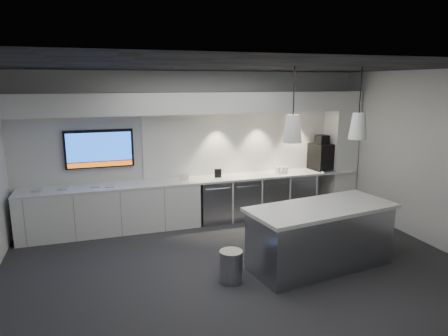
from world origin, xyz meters
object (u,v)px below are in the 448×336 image
object	(u,v)px
wall_tv	(99,149)
coffee_machine	(321,156)
bin	(231,266)
island	(320,236)

from	to	relation	value
wall_tv	coffee_machine	xyz separation A→B (m)	(4.63, -0.25, -0.35)
bin	coffee_machine	distance (m)	4.05
bin	coffee_machine	bearing A→B (deg)	40.81
wall_tv	bin	xyz separation A→B (m)	(1.66, -2.81, -1.33)
coffee_machine	bin	bearing A→B (deg)	-147.72
island	coffee_machine	world-z (taller)	coffee_machine
island	bin	bearing A→B (deg)	173.78
bin	coffee_machine	size ratio (longest dim) A/B	0.61
bin	coffee_machine	world-z (taller)	coffee_machine
island	bin	world-z (taller)	island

